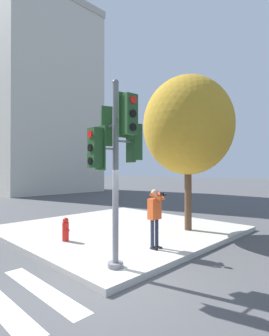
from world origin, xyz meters
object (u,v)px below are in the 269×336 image
(person_photographer, at_px, (155,213))
(street_tree, at_px, (188,126))
(traffic_signal_pole, at_px, (117,147))
(fire_hydrant, at_px, (66,229))

(person_photographer, bearing_deg, street_tree, 12.86)
(traffic_signal_pole, height_order, person_photographer, traffic_signal_pole)
(traffic_signal_pole, distance_m, street_tree, 4.84)
(fire_hydrant, bearing_deg, person_photographer, -61.98)
(person_photographer, height_order, fire_hydrant, person_photographer)
(person_photographer, distance_m, street_tree, 4.16)
(person_photographer, height_order, street_tree, street_tree)
(street_tree, bearing_deg, fire_hydrant, 154.49)
(traffic_signal_pole, height_order, fire_hydrant, traffic_signal_pole)
(street_tree, bearing_deg, person_photographer, -167.14)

